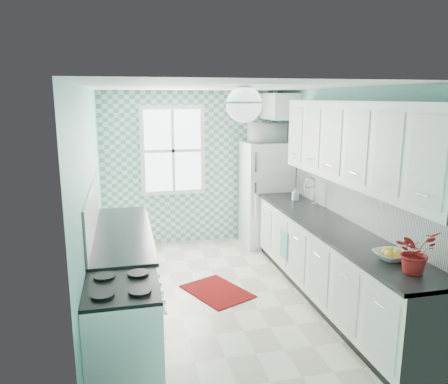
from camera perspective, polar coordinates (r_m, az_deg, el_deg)
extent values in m
cube|color=beige|center=(5.52, 0.09, -13.45)|extent=(3.00, 4.40, 0.02)
cube|color=white|center=(4.98, 0.10, 13.67)|extent=(3.00, 4.40, 0.02)
cube|color=#69B7AC|center=(7.24, -3.92, 3.17)|extent=(3.00, 0.02, 2.50)
cube|color=#69B7AC|center=(3.09, 9.64, -9.47)|extent=(3.00, 0.02, 2.50)
cube|color=#69B7AC|center=(4.99, -17.04, -1.45)|extent=(0.02, 4.40, 2.50)
cube|color=#69B7AC|center=(5.64, 15.20, 0.19)|extent=(0.02, 4.40, 2.50)
cube|color=#57A398|center=(7.22, -3.89, 3.15)|extent=(3.00, 0.01, 2.50)
cube|color=white|center=(7.11, -6.69, 5.39)|extent=(1.04, 0.05, 1.44)
cube|color=white|center=(7.09, -6.68, 5.37)|extent=(0.90, 0.02, 1.30)
cube|color=white|center=(5.30, 16.99, -1.28)|extent=(0.02, 3.60, 0.51)
cube|color=white|center=(4.93, -16.80, -2.26)|extent=(0.02, 2.15, 0.51)
cube|color=white|center=(4.94, 17.10, 6.07)|extent=(0.33, 3.20, 0.90)
cube|color=white|center=(7.11, 7.06, 11.05)|extent=(0.40, 0.74, 0.40)
cylinder|color=silver|center=(4.21, 2.66, 13.53)|extent=(0.14, 0.14, 0.04)
cylinder|color=silver|center=(4.21, 2.65, 12.57)|extent=(0.02, 0.02, 0.12)
sphere|color=white|center=(4.21, 2.64, 11.35)|extent=(0.34, 0.34, 0.34)
cube|color=white|center=(5.38, 13.80, -9.20)|extent=(0.60, 3.60, 0.90)
cube|color=black|center=(5.23, 13.91, -4.41)|extent=(0.63, 3.60, 0.04)
cube|color=white|center=(5.15, -13.04, -10.17)|extent=(0.60, 2.15, 0.90)
cube|color=black|center=(4.99, -13.12, -5.16)|extent=(0.63, 2.15, 0.04)
cube|color=silver|center=(7.16, 5.49, -0.25)|extent=(0.74, 0.70, 1.69)
cube|color=silver|center=(6.76, 6.51, 2.35)|extent=(0.72, 0.01, 0.02)
cube|color=silver|center=(6.62, 4.16, 3.96)|extent=(0.03, 0.03, 0.30)
cube|color=silver|center=(6.73, 4.08, -1.03)|extent=(0.03, 0.03, 0.54)
cube|color=white|center=(3.86, -12.90, -18.01)|extent=(0.59, 0.75, 0.89)
cube|color=black|center=(3.66, -13.23, -11.97)|extent=(0.59, 0.75, 0.03)
cube|color=black|center=(3.84, -8.25, -17.04)|extent=(0.01, 0.49, 0.30)
cube|color=silver|center=(6.00, 10.27, -2.11)|extent=(0.44, 0.37, 0.12)
cylinder|color=silver|center=(6.02, 11.73, -0.17)|extent=(0.02, 0.02, 0.30)
torus|color=silver|center=(5.95, 11.27, 1.59)|extent=(0.16, 0.02, 0.16)
cube|color=#63140A|center=(5.61, -0.92, -12.84)|extent=(0.90, 1.03, 0.01)
cube|color=#5F9E8F|center=(5.88, 7.83, -6.78)|extent=(0.02, 0.26, 0.38)
imported|color=silver|center=(4.29, 21.05, -7.75)|extent=(0.33, 0.33, 0.08)
imported|color=#B52B20|center=(4.00, 23.70, -7.14)|extent=(0.39, 0.35, 0.37)
imported|color=#92B8D0|center=(6.35, 9.31, -0.26)|extent=(0.09, 0.09, 0.18)
imported|color=white|center=(7.02, 5.66, 7.72)|extent=(0.57, 0.41, 0.30)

